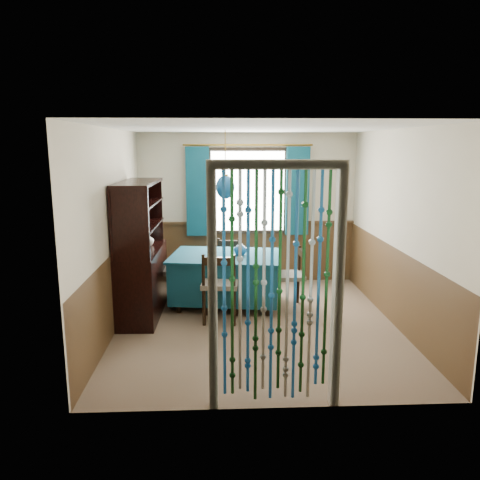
{
  "coord_description": "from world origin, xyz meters",
  "views": [
    {
      "loc": [
        -0.48,
        -5.76,
        2.29
      ],
      "look_at": [
        -0.19,
        0.54,
        1.01
      ],
      "focal_mm": 35.0,
      "sensor_mm": 36.0,
      "label": 1
    }
  ],
  "objects_px": {
    "sideboard": "(142,270)",
    "pendant_lamp": "(225,187)",
    "chair_left": "(163,270)",
    "vase_sideboard": "(148,239)",
    "chair_right": "(291,276)",
    "bowl_shelf": "(141,226)",
    "dining_table": "(226,276)",
    "vase_table": "(240,249)",
    "chair_near": "(220,285)",
    "chair_far": "(228,264)"
  },
  "relations": [
    {
      "from": "chair_near",
      "to": "sideboard",
      "type": "height_order",
      "value": "sideboard"
    },
    {
      "from": "dining_table",
      "to": "pendant_lamp",
      "type": "height_order",
      "value": "pendant_lamp"
    },
    {
      "from": "vase_sideboard",
      "to": "dining_table",
      "type": "bearing_deg",
      "value": 4.4
    },
    {
      "from": "pendant_lamp",
      "to": "bowl_shelf",
      "type": "relative_size",
      "value": 4.45
    },
    {
      "from": "sideboard",
      "to": "vase_sideboard",
      "type": "xyz_separation_m",
      "value": [
        0.06,
        0.26,
        0.39
      ]
    },
    {
      "from": "pendant_lamp",
      "to": "bowl_shelf",
      "type": "xyz_separation_m",
      "value": [
        -1.09,
        -0.57,
        -0.45
      ]
    },
    {
      "from": "dining_table",
      "to": "chair_far",
      "type": "relative_size",
      "value": 2.08
    },
    {
      "from": "dining_table",
      "to": "vase_sideboard",
      "type": "height_order",
      "value": "vase_sideboard"
    },
    {
      "from": "pendant_lamp",
      "to": "chair_right",
      "type": "bearing_deg",
      "value": -7.95
    },
    {
      "from": "chair_far",
      "to": "chair_near",
      "type": "bearing_deg",
      "value": 90.79
    },
    {
      "from": "bowl_shelf",
      "to": "chair_right",
      "type": "bearing_deg",
      "value": 12.14
    },
    {
      "from": "chair_near",
      "to": "vase_sideboard",
      "type": "height_order",
      "value": "vase_sideboard"
    },
    {
      "from": "dining_table",
      "to": "chair_right",
      "type": "bearing_deg",
      "value": 0.06
    },
    {
      "from": "chair_right",
      "to": "vase_sideboard",
      "type": "xyz_separation_m",
      "value": [
        -2.03,
        0.05,
        0.55
      ]
    },
    {
      "from": "chair_left",
      "to": "bowl_shelf",
      "type": "height_order",
      "value": "bowl_shelf"
    },
    {
      "from": "chair_near",
      "to": "chair_left",
      "type": "height_order",
      "value": "chair_near"
    },
    {
      "from": "dining_table",
      "to": "chair_far",
      "type": "xyz_separation_m",
      "value": [
        0.04,
        0.71,
        0.0
      ]
    },
    {
      "from": "vase_table",
      "to": "bowl_shelf",
      "type": "relative_size",
      "value": 0.85
    },
    {
      "from": "dining_table",
      "to": "chair_far",
      "type": "distance_m",
      "value": 0.71
    },
    {
      "from": "vase_table",
      "to": "chair_left",
      "type": "bearing_deg",
      "value": 172.13
    },
    {
      "from": "dining_table",
      "to": "vase_table",
      "type": "bearing_deg",
      "value": 5.49
    },
    {
      "from": "chair_far",
      "to": "vase_table",
      "type": "height_order",
      "value": "vase_table"
    },
    {
      "from": "chair_left",
      "to": "vase_sideboard",
      "type": "bearing_deg",
      "value": -14.34
    },
    {
      "from": "chair_far",
      "to": "chair_right",
      "type": "relative_size",
      "value": 0.94
    },
    {
      "from": "chair_near",
      "to": "bowl_shelf",
      "type": "xyz_separation_m",
      "value": [
        -1.0,
        0.09,
        0.78
      ]
    },
    {
      "from": "chair_right",
      "to": "sideboard",
      "type": "height_order",
      "value": "sideboard"
    },
    {
      "from": "chair_near",
      "to": "vase_table",
      "type": "bearing_deg",
      "value": 70.77
    },
    {
      "from": "chair_left",
      "to": "pendant_lamp",
      "type": "distance_m",
      "value": 1.54
    },
    {
      "from": "chair_left",
      "to": "sideboard",
      "type": "xyz_separation_m",
      "value": [
        -0.23,
        -0.49,
        0.13
      ]
    },
    {
      "from": "dining_table",
      "to": "chair_near",
      "type": "height_order",
      "value": "chair_near"
    },
    {
      "from": "chair_right",
      "to": "chair_left",
      "type": "bearing_deg",
      "value": 80.1
    },
    {
      "from": "chair_near",
      "to": "chair_far",
      "type": "xyz_separation_m",
      "value": [
        0.13,
        1.37,
        -0.06
      ]
    },
    {
      "from": "sideboard",
      "to": "dining_table",
      "type": "bearing_deg",
      "value": 17.59
    },
    {
      "from": "chair_right",
      "to": "bowl_shelf",
      "type": "height_order",
      "value": "bowl_shelf"
    },
    {
      "from": "chair_near",
      "to": "sideboard",
      "type": "relative_size",
      "value": 0.52
    },
    {
      "from": "chair_near",
      "to": "vase_sideboard",
      "type": "bearing_deg",
      "value": 155.94
    },
    {
      "from": "bowl_shelf",
      "to": "pendant_lamp",
      "type": "bearing_deg",
      "value": 27.39
    },
    {
      "from": "dining_table",
      "to": "sideboard",
      "type": "xyz_separation_m",
      "value": [
        -1.15,
        -0.34,
        0.19
      ]
    },
    {
      "from": "dining_table",
      "to": "vase_table",
      "type": "relative_size",
      "value": 9.38
    },
    {
      "from": "sideboard",
      "to": "pendant_lamp",
      "type": "xyz_separation_m",
      "value": [
        1.15,
        0.34,
        1.09
      ]
    },
    {
      "from": "vase_table",
      "to": "chair_far",
      "type": "bearing_deg",
      "value": 102.8
    },
    {
      "from": "sideboard",
      "to": "vase_table",
      "type": "distance_m",
      "value": 1.42
    },
    {
      "from": "sideboard",
      "to": "pendant_lamp",
      "type": "bearing_deg",
      "value": 17.59
    },
    {
      "from": "chair_left",
      "to": "vase_table",
      "type": "bearing_deg",
      "value": 103.27
    },
    {
      "from": "vase_sideboard",
      "to": "pendant_lamp",
      "type": "bearing_deg",
      "value": 4.4
    },
    {
      "from": "chair_far",
      "to": "bowl_shelf",
      "type": "distance_m",
      "value": 1.91
    },
    {
      "from": "bowl_shelf",
      "to": "vase_sideboard",
      "type": "bearing_deg",
      "value": 90.0
    },
    {
      "from": "dining_table",
      "to": "chair_near",
      "type": "relative_size",
      "value": 1.79
    },
    {
      "from": "vase_sideboard",
      "to": "chair_right",
      "type": "bearing_deg",
      "value": -1.31
    },
    {
      "from": "dining_table",
      "to": "chair_left",
      "type": "height_order",
      "value": "chair_left"
    }
  ]
}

